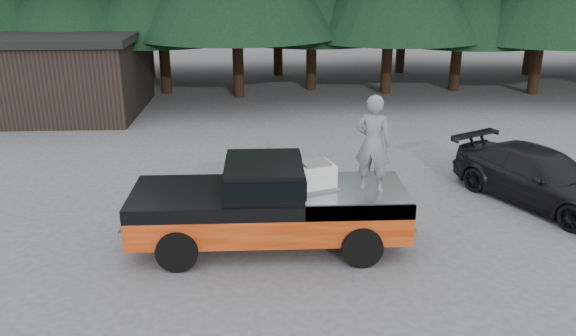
{
  "coord_description": "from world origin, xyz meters",
  "views": [
    {
      "loc": [
        0.05,
        -11.41,
        5.75
      ],
      "look_at": [
        0.6,
        0.0,
        1.63
      ],
      "focal_mm": 35.0,
      "sensor_mm": 36.0,
      "label": 1
    }
  ],
  "objects_px": {
    "parked_car": "(540,177)",
    "utility_building": "(40,72)",
    "air_compressor": "(315,176)",
    "man_on_bed": "(373,144)",
    "pickup_truck": "(269,217)"
  },
  "relations": [
    {
      "from": "parked_car",
      "to": "utility_building",
      "type": "bearing_deg",
      "value": 119.23
    },
    {
      "from": "pickup_truck",
      "to": "parked_car",
      "type": "height_order",
      "value": "parked_car"
    },
    {
      "from": "air_compressor",
      "to": "parked_car",
      "type": "xyz_separation_m",
      "value": [
        5.97,
        2.04,
        -0.9
      ]
    },
    {
      "from": "man_on_bed",
      "to": "parked_car",
      "type": "bearing_deg",
      "value": -131.09
    },
    {
      "from": "air_compressor",
      "to": "utility_building",
      "type": "height_order",
      "value": "utility_building"
    },
    {
      "from": "air_compressor",
      "to": "parked_car",
      "type": "relative_size",
      "value": 0.16
    },
    {
      "from": "air_compressor",
      "to": "man_on_bed",
      "type": "bearing_deg",
      "value": -28.94
    },
    {
      "from": "air_compressor",
      "to": "utility_building",
      "type": "distance_m",
      "value": 16.04
    },
    {
      "from": "pickup_truck",
      "to": "air_compressor",
      "type": "xyz_separation_m",
      "value": [
        0.97,
        -0.02,
        0.92
      ]
    },
    {
      "from": "pickup_truck",
      "to": "man_on_bed",
      "type": "bearing_deg",
      "value": -5.67
    },
    {
      "from": "utility_building",
      "to": "man_on_bed",
      "type": "bearing_deg",
      "value": -48.15
    },
    {
      "from": "air_compressor",
      "to": "utility_building",
      "type": "relative_size",
      "value": 0.09
    },
    {
      "from": "air_compressor",
      "to": "man_on_bed",
      "type": "height_order",
      "value": "man_on_bed"
    },
    {
      "from": "pickup_truck",
      "to": "man_on_bed",
      "type": "height_order",
      "value": "man_on_bed"
    },
    {
      "from": "pickup_truck",
      "to": "utility_building",
      "type": "height_order",
      "value": "utility_building"
    }
  ]
}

